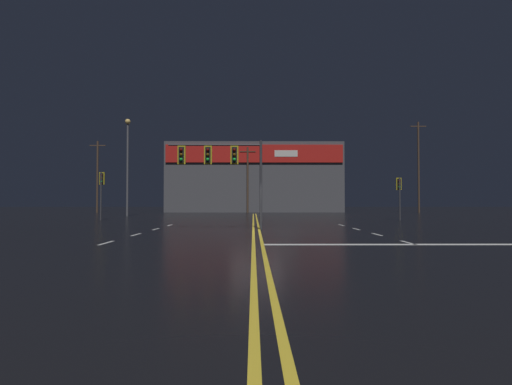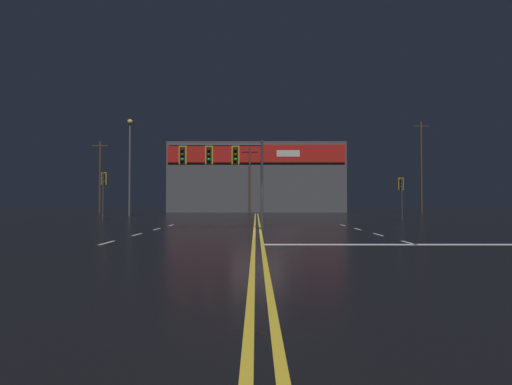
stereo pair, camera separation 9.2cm
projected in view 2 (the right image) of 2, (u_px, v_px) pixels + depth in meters
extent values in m
plane|color=black|center=(256.00, 232.00, 19.59)|extent=(200.00, 200.00, 0.00)
cube|color=gold|center=(253.00, 232.00, 19.59)|extent=(0.12, 60.00, 0.01)
cube|color=gold|center=(259.00, 232.00, 19.59)|extent=(0.12, 60.00, 0.01)
cube|color=silver|center=(106.00, 243.00, 14.17)|extent=(0.12, 1.40, 0.01)
cube|color=silver|center=(136.00, 235.00, 17.77)|extent=(0.12, 1.40, 0.01)
cube|color=silver|center=(156.00, 229.00, 21.37)|extent=(0.12, 1.40, 0.01)
cube|color=silver|center=(170.00, 225.00, 24.97)|extent=(0.12, 1.40, 0.01)
cube|color=silver|center=(408.00, 243.00, 14.20)|extent=(0.12, 1.40, 0.01)
cube|color=silver|center=(377.00, 234.00, 17.80)|extent=(0.12, 1.40, 0.01)
cube|color=silver|center=(356.00, 229.00, 21.40)|extent=(0.12, 1.40, 0.01)
cube|color=silver|center=(342.00, 225.00, 25.00)|extent=(0.12, 1.40, 0.01)
cube|color=silver|center=(414.00, 244.00, 13.61)|extent=(10.33, 0.40, 0.01)
cylinder|color=#38383D|center=(261.00, 185.00, 21.23)|extent=(0.14, 0.14, 4.75)
cylinder|color=#38383D|center=(215.00, 145.00, 21.27)|extent=(4.93, 0.10, 0.10)
cube|color=black|center=(234.00, 155.00, 21.26)|extent=(0.28, 0.24, 0.84)
cube|color=gold|center=(234.00, 155.00, 21.26)|extent=(0.42, 0.08, 0.99)
sphere|color=#500705|center=(234.00, 150.00, 21.11)|extent=(0.17, 0.17, 0.17)
sphere|color=#543707|center=(234.00, 155.00, 21.10)|extent=(0.17, 0.17, 0.17)
sphere|color=green|center=(234.00, 159.00, 21.10)|extent=(0.17, 0.17, 0.17)
cube|color=black|center=(208.00, 155.00, 21.26)|extent=(0.28, 0.24, 0.84)
cube|color=gold|center=(208.00, 155.00, 21.26)|extent=(0.42, 0.08, 0.99)
sphere|color=#500705|center=(208.00, 150.00, 21.11)|extent=(0.17, 0.17, 0.17)
sphere|color=#543707|center=(208.00, 155.00, 21.10)|extent=(0.17, 0.17, 0.17)
sphere|color=green|center=(208.00, 159.00, 21.09)|extent=(0.17, 0.17, 0.17)
cube|color=black|center=(182.00, 155.00, 21.25)|extent=(0.28, 0.24, 0.84)
cube|color=gold|center=(182.00, 155.00, 21.25)|extent=(0.42, 0.08, 0.99)
sphere|color=#500705|center=(181.00, 150.00, 21.10)|extent=(0.17, 0.17, 0.17)
sphere|color=#543707|center=(181.00, 155.00, 21.10)|extent=(0.17, 0.17, 0.17)
sphere|color=green|center=(181.00, 159.00, 21.09)|extent=(0.17, 0.17, 0.17)
cylinder|color=#38383D|center=(102.00, 196.00, 31.87)|extent=(0.13, 0.13, 3.82)
cube|color=black|center=(103.00, 178.00, 32.09)|extent=(0.28, 0.24, 0.84)
cube|color=gold|center=(103.00, 178.00, 32.09)|extent=(0.42, 0.08, 0.99)
sphere|color=#500705|center=(102.00, 175.00, 31.93)|extent=(0.17, 0.17, 0.17)
sphere|color=#543707|center=(102.00, 178.00, 31.93)|extent=(0.17, 0.17, 0.17)
sphere|color=green|center=(102.00, 181.00, 31.92)|extent=(0.17, 0.17, 0.17)
cylinder|color=#38383D|center=(400.00, 199.00, 31.97)|extent=(0.13, 0.13, 3.39)
cube|color=black|center=(399.00, 184.00, 32.18)|extent=(0.28, 0.24, 0.84)
cube|color=gold|center=(399.00, 184.00, 32.18)|extent=(0.42, 0.08, 0.99)
sphere|color=#500705|center=(400.00, 181.00, 32.03)|extent=(0.17, 0.17, 0.17)
sphere|color=#543707|center=(400.00, 184.00, 32.02)|extent=(0.17, 0.17, 0.17)
sphere|color=green|center=(400.00, 187.00, 32.02)|extent=(0.17, 0.17, 0.17)
cylinder|color=#59595E|center=(128.00, 170.00, 41.32)|extent=(0.20, 0.20, 9.63)
sphere|color=#F4C666|center=(129.00, 122.00, 41.44)|extent=(0.56, 0.56, 0.56)
cube|color=#4C4C51|center=(255.00, 179.00, 60.43)|extent=(25.16, 10.00, 9.93)
cube|color=red|center=(255.00, 154.00, 55.41)|extent=(24.66, 0.20, 2.48)
cube|color=white|center=(287.00, 154.00, 55.37)|extent=(3.20, 0.16, 0.90)
cylinder|color=#4C3828|center=(99.00, 177.00, 55.16)|extent=(0.26, 0.26, 9.89)
cube|color=#4C3828|center=(99.00, 146.00, 55.27)|extent=(2.20, 0.12, 0.12)
cylinder|color=#4C3828|center=(249.00, 180.00, 55.22)|extent=(0.26, 0.26, 9.07)
cube|color=#4C3828|center=(249.00, 152.00, 55.31)|extent=(2.20, 0.12, 0.12)
cylinder|color=#4C3828|center=(420.00, 167.00, 55.33)|extent=(0.26, 0.26, 12.61)
cube|color=#4C3828|center=(419.00, 126.00, 55.47)|extent=(2.20, 0.12, 0.12)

